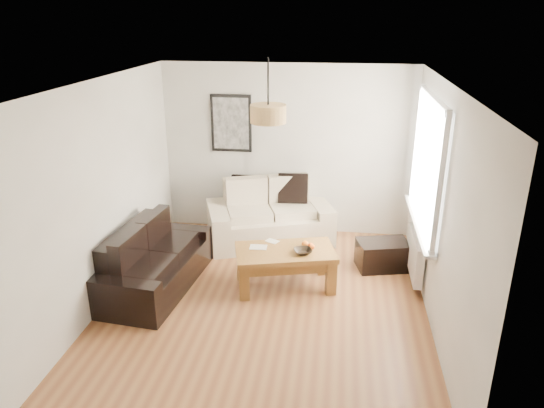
# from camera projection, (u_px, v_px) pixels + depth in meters

# --- Properties ---
(floor) EXTENTS (4.50, 4.50, 0.00)m
(floor) POSITION_uv_depth(u_px,v_px,m) (265.00, 303.00, 6.07)
(floor) COLOR brown
(floor) RESTS_ON ground
(ceiling) EXTENTS (3.80, 4.50, 0.00)m
(ceiling) POSITION_uv_depth(u_px,v_px,m) (264.00, 83.00, 5.14)
(ceiling) COLOR white
(ceiling) RESTS_ON floor
(wall_back) EXTENTS (3.80, 0.04, 2.60)m
(wall_back) POSITION_uv_depth(u_px,v_px,m) (287.00, 150.00, 7.68)
(wall_back) COLOR silver
(wall_back) RESTS_ON floor
(wall_front) EXTENTS (3.80, 0.04, 2.60)m
(wall_front) POSITION_uv_depth(u_px,v_px,m) (216.00, 315.00, 3.52)
(wall_front) COLOR silver
(wall_front) RESTS_ON floor
(wall_left) EXTENTS (0.04, 4.50, 2.60)m
(wall_left) POSITION_uv_depth(u_px,v_px,m) (103.00, 194.00, 5.85)
(wall_left) COLOR silver
(wall_left) RESTS_ON floor
(wall_right) EXTENTS (0.04, 4.50, 2.60)m
(wall_right) POSITION_uv_depth(u_px,v_px,m) (441.00, 211.00, 5.36)
(wall_right) COLOR silver
(wall_right) RESTS_ON floor
(window_bay) EXTENTS (0.14, 1.90, 1.60)m
(window_bay) POSITION_uv_depth(u_px,v_px,m) (429.00, 163.00, 5.99)
(window_bay) COLOR white
(window_bay) RESTS_ON wall_right
(radiator) EXTENTS (0.10, 0.90, 0.52)m
(radiator) POSITION_uv_depth(u_px,v_px,m) (415.00, 254.00, 6.44)
(radiator) COLOR white
(radiator) RESTS_ON wall_right
(poster) EXTENTS (0.62, 0.04, 0.87)m
(poster) POSITION_uv_depth(u_px,v_px,m) (231.00, 123.00, 7.62)
(poster) COLOR black
(poster) RESTS_ON wall_back
(pendant_shade) EXTENTS (0.40, 0.40, 0.20)m
(pendant_shade) POSITION_uv_depth(u_px,v_px,m) (268.00, 114.00, 5.55)
(pendant_shade) COLOR tan
(pendant_shade) RESTS_ON ceiling
(loveseat_cream) EXTENTS (2.04, 1.54, 0.90)m
(loveseat_cream) POSITION_uv_depth(u_px,v_px,m) (270.00, 213.00, 7.58)
(loveseat_cream) COLOR #BEAC99
(loveseat_cream) RESTS_ON floor
(sofa_leather) EXTENTS (1.04, 1.86, 0.77)m
(sofa_leather) POSITION_uv_depth(u_px,v_px,m) (155.00, 259.00, 6.30)
(sofa_leather) COLOR black
(sofa_leather) RESTS_ON floor
(coffee_table) EXTENTS (1.36, 0.96, 0.50)m
(coffee_table) POSITION_uv_depth(u_px,v_px,m) (285.00, 268.00, 6.37)
(coffee_table) COLOR brown
(coffee_table) RESTS_ON floor
(ottoman) EXTENTS (0.76, 0.59, 0.39)m
(ottoman) POSITION_uv_depth(u_px,v_px,m) (383.00, 255.00, 6.84)
(ottoman) COLOR black
(ottoman) RESTS_ON floor
(cushion_left) EXTENTS (0.39, 0.13, 0.39)m
(cushion_left) POSITION_uv_depth(u_px,v_px,m) (244.00, 188.00, 7.73)
(cushion_left) COLOR black
(cushion_left) RESTS_ON loveseat_cream
(cushion_right) EXTENTS (0.46, 0.17, 0.45)m
(cushion_right) POSITION_uv_depth(u_px,v_px,m) (293.00, 188.00, 7.62)
(cushion_right) COLOR black
(cushion_right) RESTS_ON loveseat_cream
(fruit_bowl) EXTENTS (0.28, 0.28, 0.05)m
(fruit_bowl) POSITION_uv_depth(u_px,v_px,m) (303.00, 251.00, 6.18)
(fruit_bowl) COLOR black
(fruit_bowl) RESTS_ON coffee_table
(orange_a) EXTENTS (0.09, 0.09, 0.07)m
(orange_a) POSITION_uv_depth(u_px,v_px,m) (311.00, 246.00, 6.30)
(orange_a) COLOR #EE5514
(orange_a) RESTS_ON fruit_bowl
(orange_b) EXTENTS (0.07, 0.07, 0.07)m
(orange_b) POSITION_uv_depth(u_px,v_px,m) (312.00, 247.00, 6.27)
(orange_b) COLOR #D95912
(orange_b) RESTS_ON fruit_bowl
(orange_c) EXTENTS (0.10, 0.10, 0.09)m
(orange_c) POSITION_uv_depth(u_px,v_px,m) (305.00, 244.00, 6.35)
(orange_c) COLOR orange
(orange_c) RESTS_ON fruit_bowl
(papers) EXTENTS (0.22, 0.16, 0.01)m
(papers) POSITION_uv_depth(u_px,v_px,m) (258.00, 247.00, 6.35)
(papers) COLOR silver
(papers) RESTS_ON coffee_table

